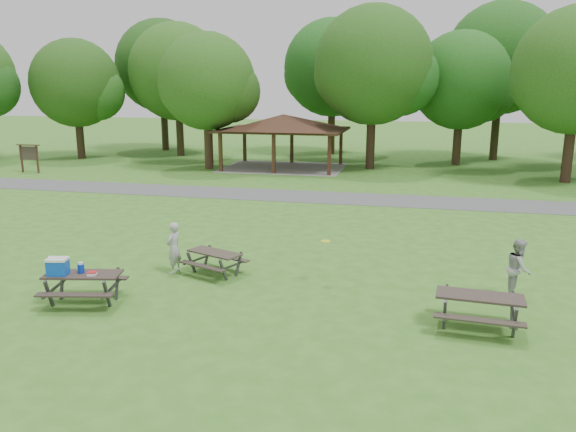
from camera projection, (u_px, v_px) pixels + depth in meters
The scene contains 18 objects.
ground at pixel (223, 289), 16.12m from camera, with size 160.00×160.00×0.00m, color #377120.
asphalt_path at pixel (313, 197), 29.40m from camera, with size 120.00×3.20×0.02m, color #4F4E51.
pavilion at pixel (283, 124), 39.07m from camera, with size 8.60×7.01×3.76m.
notice_board at pixel (29, 153), 37.32m from camera, with size 1.60×0.30×1.88m.
tree_row_b at pixel (77, 86), 43.67m from camera, with size 7.14×6.80×9.28m.
tree_row_c at pixel (179, 75), 45.24m from camera, with size 8.19×7.80×10.67m.
tree_row_d at pixel (208, 84), 38.15m from camera, with size 6.93×6.60×9.27m.
tree_row_e at pixel (374, 69), 37.85m from camera, with size 8.40×8.00×11.02m.
tree_row_f at pixel (462, 83), 40.06m from camera, with size 7.35×7.00×9.55m.
tree_deep_a at pixel (163, 69), 49.09m from camera, with size 8.40×8.00×11.38m.
tree_deep_b at pixel (334, 71), 46.30m from camera, with size 8.40×8.00×11.13m.
tree_deep_c at pixel (502, 62), 42.35m from camera, with size 8.82×8.40×11.90m.
picnic_table_near at pixel (75, 275), 14.88m from camera, with size 2.27×1.97×1.38m.
picnic_table_middle at pixel (215, 257), 17.28m from camera, with size 2.09×1.90×0.74m.
picnic_table_far at pixel (479, 303), 13.37m from camera, with size 2.13×1.76×0.88m.
frisbee_in_flight at pixel (326, 241), 16.29m from camera, with size 0.36×0.36×0.02m.
frisbee_thrower at pixel (174, 248), 17.34m from camera, with size 0.59×0.39×1.61m, color #AAAAAD.
frisbee_catcher at pixel (519, 268), 15.34m from camera, with size 0.80×0.62×1.65m, color #A6A6A9.
Camera 1 is at (5.29, -14.40, 5.71)m, focal length 35.00 mm.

